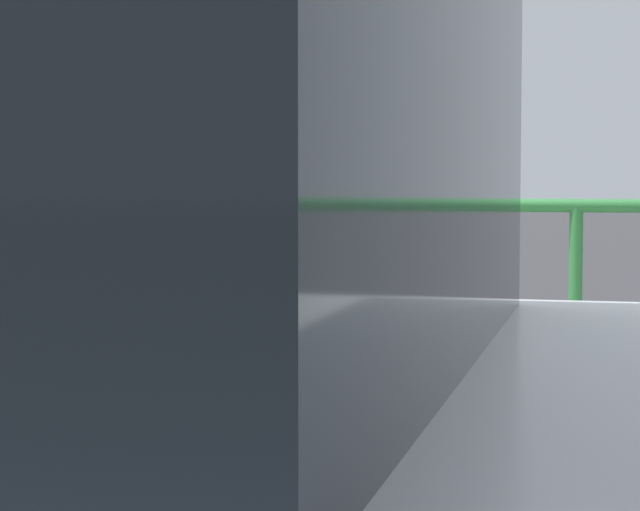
{
  "coord_description": "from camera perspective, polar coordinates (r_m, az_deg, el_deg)",
  "views": [
    {
      "loc": [
        1.17,
        -3.03,
        1.35
      ],
      "look_at": [
        0.36,
        0.46,
        1.12
      ],
      "focal_mm": 67.01,
      "sensor_mm": 36.0,
      "label": 1
    }
  ],
  "objects": [
    {
      "name": "parking_meter",
      "position": [
        3.54,
        -5.85,
        2.29
      ],
      "size": [
        0.18,
        0.2,
        1.55
      ],
      "rotation": [
        0.0,
        0.0,
        3.04
      ],
      "color": "slate",
      "rests_on": "sidewalk_curb"
    },
    {
      "name": "pedestrian_at_meter",
      "position": [
        3.36,
        2.41,
        -1.24
      ],
      "size": [
        0.62,
        0.54,
        1.65
      ],
      "rotation": [
        0.0,
        0.0,
        3.12
      ],
      "color": "#1E233F",
      "rests_on": "sidewalk_curb"
    },
    {
      "name": "background_railing",
      "position": [
        5.54,
        0.76,
        -0.6
      ],
      "size": [
        24.06,
        0.06,
        1.14
      ],
      "color": "#2D7A38",
      "rests_on": "sidewalk_curb"
    }
  ]
}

